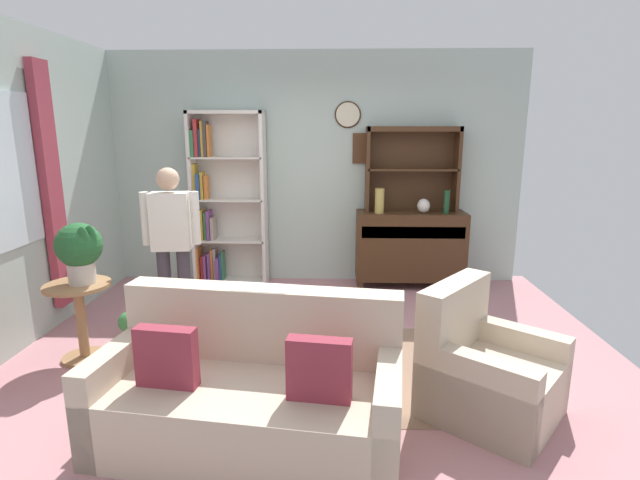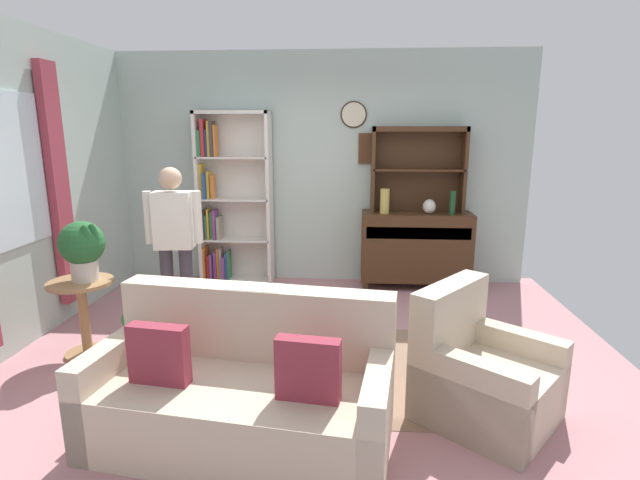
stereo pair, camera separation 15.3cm
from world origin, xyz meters
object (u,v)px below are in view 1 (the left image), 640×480
Objects in this scene: vase_tall at (380,201)px; book_stack at (278,315)px; sideboard_hutch at (412,157)px; coffee_table at (279,328)px; sideboard at (410,245)px; potted_plant_small at (129,323)px; bottle_wine at (446,202)px; couch_floral at (252,393)px; plant_stand at (80,313)px; armchair_floral at (486,373)px; bookshelf at (222,202)px; vase_round at (424,206)px; person_reading at (172,240)px; potted_plant_large at (80,249)px.

book_stack is at bearing -114.94° from vase_tall.
sideboard_hutch is 2.93m from coffee_table.
sideboard_hutch reaches higher than sideboard.
vase_tall is 1.12× the size of potted_plant_small.
bottle_wine is at bearing -12.89° from sideboard.
couch_floral is at bearing -108.83° from vase_tall.
sideboard is 2.58m from coffee_table.
coffee_table is (1.45, -0.54, 0.20)m from potted_plant_small.
armchair_floral is at bearing -12.49° from plant_stand.
vase_tall is 0.44× the size of plant_stand.
sideboard reaches higher than coffee_table.
bookshelf is 3.79m from armchair_floral.
armchair_floral is (1.52, 0.33, -0.02)m from couch_floral.
vase_round is at bearing 32.43° from plant_stand.
person_reading is 1.30m from book_stack.
couch_floral is 2.00m from potted_plant_small.
bottle_wine reaches higher than couch_floral.
potted_plant_large is (0.05, 0.02, 0.54)m from plant_stand.
armchair_floral is 1.59m from book_stack.
coffee_table is at bearing -124.79° from vase_round.
sideboard is 3.40m from couch_floral.
sideboard reaches higher than plant_stand.
bookshelf is 1.35× the size of person_reading.
bookshelf reaches higher than potted_plant_small.
person_reading reaches higher than potted_plant_small.
person_reading is 1.95× the size of coffee_table.
book_stack reaches higher than potted_plant_small.
vase_round is at bearing 55.21° from coffee_table.
vase_tall is at bearing -4.97° from bookshelf.
potted_plant_small is (-2.90, 1.10, -0.14)m from armchair_floral.
bookshelf reaches higher than potted_plant_large.
bottle_wine reaches higher than plant_stand.
bottle_wine is at bearing 49.88° from book_stack.
potted_plant_large is 1.73m from coffee_table.
bottle_wine is at bearing 50.45° from coffee_table.
plant_stand is 0.96m from person_reading.
sideboard is 2.86m from person_reading.
bottle_wine is 0.18× the size of person_reading.
vase_round is 0.65× the size of potted_plant_small.
vase_round is 0.26× the size of plant_stand.
bottle_wine is 2.78m from book_stack.
sideboard is 1.62× the size of coffee_table.
potted_plant_large is (-3.09, -1.98, -0.05)m from vase_round.
plant_stand is (-3.01, -2.06, -0.10)m from sideboard.
armchair_floral is 0.69× the size of person_reading.
sideboard_hutch is 3.77× the size of vase_tall.
plant_stand is 1.65m from book_stack.
plant_stand is (-3.40, -1.97, -0.65)m from bottle_wine.
bookshelf is at bearing 86.45° from person_reading.
potted_plant_small is at bearing -147.78° from sideboard_hutch.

